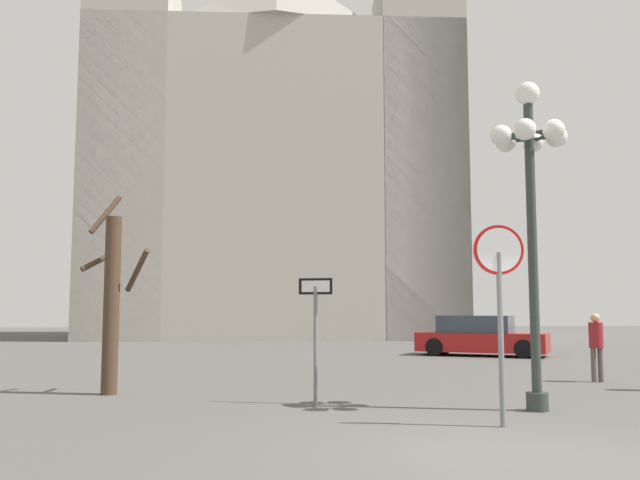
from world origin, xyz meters
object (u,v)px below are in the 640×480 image
(street_lamp, at_px, (530,179))
(parked_car_near_red, at_px, (480,337))
(bare_tree, at_px, (112,299))
(one_way_arrow_sign, at_px, (315,322))
(pedestrian_walking, at_px, (596,341))
(cathedral, at_px, (277,148))
(stop_sign, at_px, (499,286))

(street_lamp, bearing_deg, parked_car_near_red, 75.02)
(street_lamp, distance_m, parked_car_near_red, 14.12)
(bare_tree, distance_m, parked_car_near_red, 15.15)
(one_way_arrow_sign, distance_m, parked_car_near_red, 14.07)
(pedestrian_walking, bearing_deg, parked_car_near_red, 88.00)
(bare_tree, bearing_deg, street_lamp, -21.64)
(pedestrian_walking, bearing_deg, street_lamp, -127.56)
(street_lamp, bearing_deg, bare_tree, 158.36)
(one_way_arrow_sign, bearing_deg, parked_car_near_red, 59.59)
(street_lamp, xyz_separation_m, pedestrian_walking, (3.24, 4.21, -2.92))
(cathedral, height_order, parked_car_near_red, cathedral)
(stop_sign, relative_size, pedestrian_walking, 1.83)
(bare_tree, bearing_deg, cathedral, 81.46)
(stop_sign, bearing_deg, bare_tree, 145.25)
(cathedral, xyz_separation_m, bare_tree, (-4.21, -28.01, -9.86))
(one_way_arrow_sign, relative_size, bare_tree, 0.55)
(stop_sign, distance_m, pedestrian_walking, 7.22)
(cathedral, distance_m, pedestrian_walking, 29.57)
(cathedral, distance_m, stop_sign, 33.90)
(street_lamp, relative_size, parked_car_near_red, 1.15)
(bare_tree, height_order, parked_car_near_red, bare_tree)
(parked_car_near_red, relative_size, pedestrian_walking, 3.08)
(cathedral, distance_m, one_way_arrow_sign, 31.52)
(stop_sign, bearing_deg, cathedral, 93.76)
(street_lamp, distance_m, bare_tree, 8.27)
(one_way_arrow_sign, height_order, bare_tree, bare_tree)
(cathedral, relative_size, one_way_arrow_sign, 17.25)
(cathedral, xyz_separation_m, one_way_arrow_sign, (-0.30, -29.79, -10.30))
(one_way_arrow_sign, bearing_deg, stop_sign, -47.06)
(stop_sign, height_order, parked_car_near_red, stop_sign)
(bare_tree, xyz_separation_m, parked_car_near_red, (11.02, 10.33, -1.19))
(street_lamp, distance_m, pedestrian_walking, 6.06)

